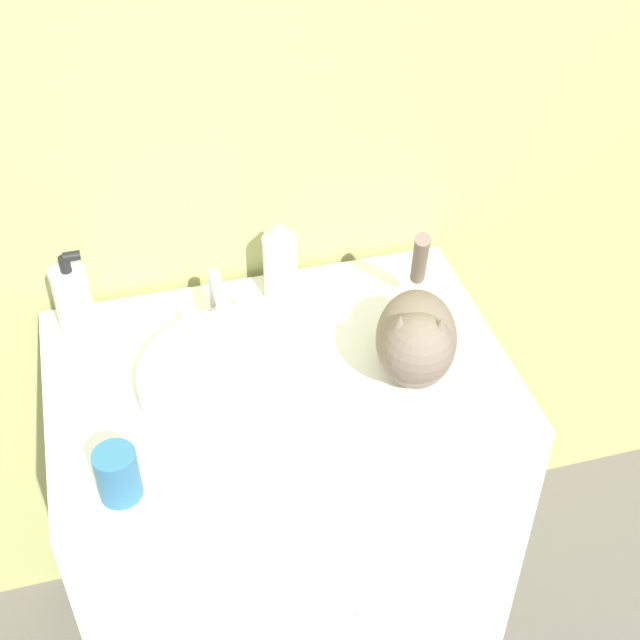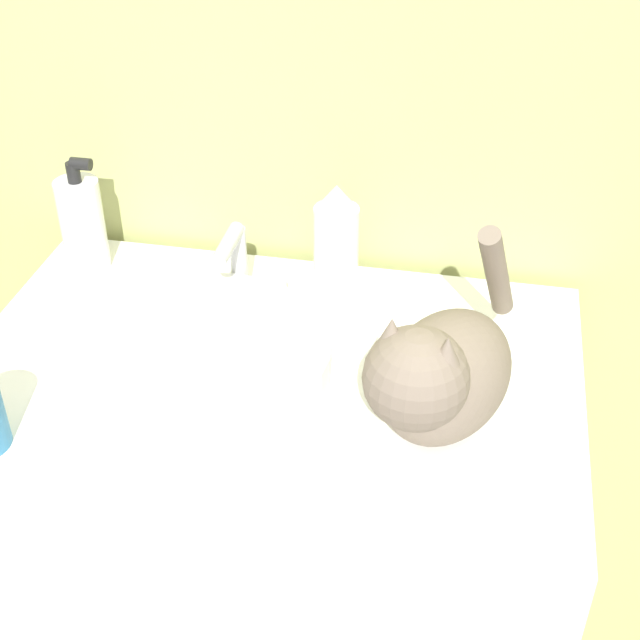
% 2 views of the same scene
% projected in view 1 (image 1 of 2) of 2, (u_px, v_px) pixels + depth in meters
% --- Properties ---
extents(wall_back, '(6.00, 0.05, 2.50)m').
position_uv_depth(wall_back, '(231.00, 97.00, 1.58)').
color(wall_back, tan).
rests_on(wall_back, ground_plane).
extents(vanity_cabinet, '(0.82, 0.56, 0.88)m').
position_uv_depth(vanity_cabinet, '(285.00, 519.00, 1.87)').
color(vanity_cabinet, white).
rests_on(vanity_cabinet, ground_plane).
extents(sink_basin, '(0.33, 0.33, 0.05)m').
position_uv_depth(sink_basin, '(236.00, 377.00, 1.53)').
color(sink_basin, white).
rests_on(sink_basin, vanity_cabinet).
extents(faucet, '(0.14, 0.11, 0.13)m').
position_uv_depth(faucet, '(217.00, 303.00, 1.64)').
color(faucet, silver).
rests_on(faucet, vanity_cabinet).
extents(cat, '(0.21, 0.33, 0.23)m').
position_uv_depth(cat, '(417.00, 339.00, 1.51)').
color(cat, '#7A6B5B').
rests_on(cat, vanity_cabinet).
extents(soap_bottle, '(0.07, 0.07, 0.18)m').
position_uv_depth(soap_bottle, '(74.00, 301.00, 1.61)').
color(soap_bottle, silver).
rests_on(soap_bottle, vanity_cabinet).
extents(spray_bottle, '(0.07, 0.07, 0.17)m').
position_uv_depth(spray_bottle, '(280.00, 261.00, 1.69)').
color(spray_bottle, silver).
rests_on(spray_bottle, vanity_cabinet).
extents(cup, '(0.07, 0.07, 0.09)m').
position_uv_depth(cup, '(118.00, 474.00, 1.34)').
color(cup, teal).
rests_on(cup, vanity_cabinet).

